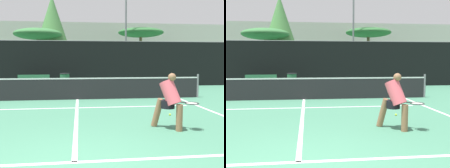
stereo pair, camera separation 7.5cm
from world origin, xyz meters
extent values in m
cube|color=white|center=(0.00, 0.40, 0.00)|extent=(11.00, 0.10, 0.01)
cube|color=white|center=(0.00, 5.46, 0.00)|extent=(8.25, 0.10, 0.01)
cube|color=white|center=(0.00, 3.94, 0.00)|extent=(0.10, 7.08, 0.01)
cube|color=white|center=(4.51, 3.94, 0.00)|extent=(0.10, 8.08, 0.01)
cylinder|color=slate|center=(5.50, 7.48, 0.53)|extent=(0.09, 0.09, 1.07)
cube|color=#232326|center=(0.00, 7.48, 0.47)|extent=(11.00, 0.02, 0.95)
cube|color=white|center=(0.00, 7.48, 0.92)|extent=(11.00, 0.03, 0.06)
cube|color=black|center=(0.00, 12.75, 1.44)|extent=(24.00, 0.06, 2.88)
cylinder|color=slate|center=(0.00, 12.75, 2.90)|extent=(24.00, 0.04, 0.04)
cylinder|color=#8C6042|center=(2.49, 2.06, 0.33)|extent=(0.16, 0.16, 0.65)
cylinder|color=#8C6042|center=(2.08, 2.52, 0.37)|extent=(0.35, 0.37, 0.76)
cylinder|color=black|center=(2.28, 2.30, 0.62)|extent=(0.34, 0.34, 0.20)
cylinder|color=#E55966|center=(2.32, 2.25, 0.92)|extent=(0.54, 0.53, 0.75)
sphere|color=#8C6042|center=(2.35, 2.22, 1.31)|extent=(0.20, 0.20, 0.20)
cylinder|color=#262628|center=(2.61, 2.32, 0.67)|extent=(0.22, 0.25, 0.03)
torus|color=#262628|center=(2.81, 2.08, 0.67)|extent=(0.48, 0.48, 0.02)
cylinder|color=beige|center=(2.81, 2.08, 0.67)|extent=(0.37, 0.37, 0.01)
sphere|color=#D1E033|center=(2.88, 3.79, 0.03)|extent=(0.07, 0.07, 0.07)
sphere|color=#D1E033|center=(3.27, 3.93, 0.03)|extent=(0.07, 0.07, 0.07)
cube|color=#33724C|center=(-2.53, 11.54, 0.44)|extent=(1.81, 0.47, 0.04)
cube|color=#33724C|center=(-2.54, 11.72, 0.65)|extent=(1.79, 0.15, 0.42)
cube|color=#333338|center=(-3.24, 11.50, 0.22)|extent=(0.06, 0.32, 0.44)
cube|color=#333338|center=(-1.81, 11.58, 0.22)|extent=(0.06, 0.32, 0.44)
cylinder|color=#28603D|center=(-0.75, 11.60, 0.45)|extent=(0.55, 0.55, 0.90)
cylinder|color=black|center=(-0.75, 11.60, 0.92)|extent=(0.57, 0.57, 0.04)
cube|color=black|center=(4.27, 15.19, 0.45)|extent=(1.76, 4.03, 0.90)
cube|color=#1E2328|center=(4.27, 14.99, 1.20)|extent=(1.48, 2.42, 0.60)
cylinder|color=black|center=(5.07, 16.48, 0.30)|extent=(0.18, 0.60, 0.60)
cylinder|color=black|center=(5.07, 13.90, 0.30)|extent=(0.18, 0.60, 0.60)
cylinder|color=slate|center=(4.19, 19.02, 4.93)|extent=(0.16, 0.16, 9.86)
cylinder|color=brown|center=(-2.06, 18.35, 1.45)|extent=(0.28, 0.28, 2.90)
cone|color=#477F42|center=(-2.06, 18.35, 4.93)|extent=(2.61, 2.61, 4.06)
cylinder|color=brown|center=(-3.11, 17.52, 1.70)|extent=(0.28, 0.28, 3.40)
ellipsoid|color=#38753D|center=(-3.11, 17.52, 3.75)|extent=(3.74, 3.74, 0.90)
cylinder|color=brown|center=(6.04, 21.19, 2.00)|extent=(0.28, 0.28, 4.00)
ellipsoid|color=#2D6633|center=(6.04, 21.19, 4.35)|extent=(4.40, 4.40, 0.90)
cube|color=#B2ADA3|center=(0.00, 27.49, 2.97)|extent=(36.00, 2.40, 5.95)
camera|label=1|loc=(0.10, -3.92, 1.73)|focal=42.00mm
camera|label=2|loc=(0.18, -3.93, 1.73)|focal=42.00mm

